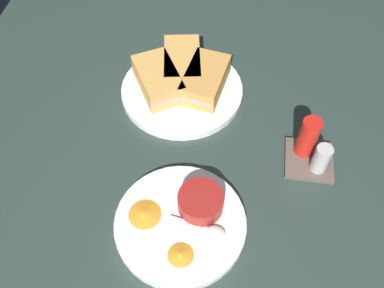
{
  "coord_description": "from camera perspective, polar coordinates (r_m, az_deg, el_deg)",
  "views": [
    {
      "loc": [
        57.53,
        6.53,
        65.99
      ],
      "look_at": [
        12.6,
        -0.32,
        3.0
      ],
      "focal_mm": 38.66,
      "sensor_mm": 36.0,
      "label": 1
    }
  ],
  "objects": [
    {
      "name": "plantain_chip_scatter",
      "position": [
        0.72,
        -1.45,
        -8.99
      ],
      "size": [
        17.65,
        16.19,
        0.6
      ],
      "color": "orange",
      "rests_on": "plate_chips_companion"
    },
    {
      "name": "sandwich_half_extra",
      "position": [
        0.87,
        -4.69,
        8.86
      ],
      "size": [
        15.06,
        13.13,
        4.8
      ],
      "color": "tan",
      "rests_on": "plate_sandwich_main"
    },
    {
      "name": "ramekin_dark_sauce",
      "position": [
        0.88,
        -5.2,
        9.23
      ],
      "size": [
        6.28,
        6.28,
        4.27
      ],
      "color": "navy",
      "rests_on": "plate_sandwich_main"
    },
    {
      "name": "spoon_by_dark_ramekin",
      "position": [
        0.9,
        -1.77,
        8.73
      ],
      "size": [
        4.32,
        9.86,
        0.8
      ],
      "color": "silver",
      "rests_on": "plate_sandwich_main"
    },
    {
      "name": "plate_chips_companion",
      "position": [
        0.72,
        -1.47,
        -10.96
      ],
      "size": [
        22.53,
        22.53,
        1.6
      ],
      "primitive_type": "cylinder",
      "color": "silver",
      "rests_on": "ground_plane"
    },
    {
      "name": "ground_plane",
      "position": [
        0.89,
        1.44,
        4.79
      ],
      "size": [
        110.0,
        110.0,
        3.0
      ],
      "primitive_type": "cube",
      "color": "#283833"
    },
    {
      "name": "condiment_caddy",
      "position": [
        0.8,
        16.1,
        -0.74
      ],
      "size": [
        9.0,
        9.0,
        9.5
      ],
      "color": "brown",
      "rests_on": "ground_plane"
    },
    {
      "name": "sandwich_half_near",
      "position": [
        0.87,
        1.85,
        8.85
      ],
      "size": [
        14.25,
        9.69,
        4.8
      ],
      "color": "#C68C42",
      "rests_on": "plate_sandwich_main"
    },
    {
      "name": "ramekin_light_gravy",
      "position": [
        0.71,
        1.21,
        -7.91
      ],
      "size": [
        7.87,
        7.87,
        3.42
      ],
      "color": "maroon",
      "rests_on": "plate_chips_companion"
    },
    {
      "name": "spoon_by_gravy_ramekin",
      "position": [
        0.7,
        2.29,
        -11.71
      ],
      "size": [
        3.22,
        9.96,
        0.8
      ],
      "color": "silver",
      "rests_on": "plate_chips_companion"
    },
    {
      "name": "sandwich_half_far",
      "position": [
        0.91,
        -1.36,
        11.08
      ],
      "size": [
        14.3,
        9.81,
        4.8
      ],
      "color": "tan",
      "rests_on": "plate_sandwich_main"
    },
    {
      "name": "plate_sandwich_main",
      "position": [
        0.9,
        -1.38,
        7.43
      ],
      "size": [
        25.93,
        25.93,
        1.6
      ],
      "primitive_type": "cylinder",
      "color": "silver",
      "rests_on": "ground_plane"
    }
  ]
}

